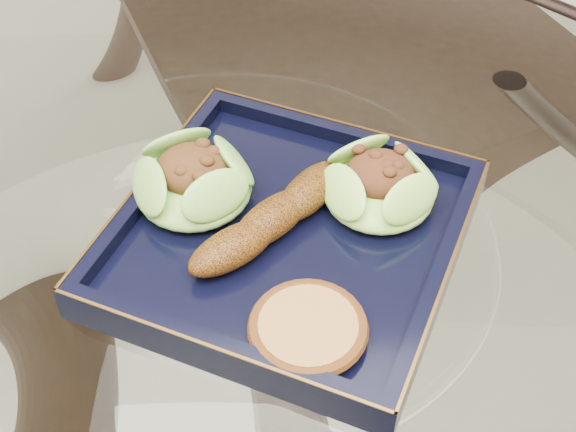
{
  "coord_description": "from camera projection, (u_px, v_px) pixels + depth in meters",
  "views": [
    {
      "loc": [
        0.06,
        -0.41,
        1.27
      ],
      "look_at": [
        0.05,
        0.04,
        0.8
      ],
      "focal_mm": 50.0,
      "sensor_mm": 36.0,
      "label": 1
    }
  ],
  "objects": [
    {
      "name": "roasted_plantain",
      "position": [
        272.0,
        219.0,
        0.65
      ],
      "size": [
        0.13,
        0.14,
        0.03
      ],
      "primitive_type": "ellipsoid",
      "rotation": [
        0.0,
        0.0,
        0.82
      ],
      "color": "#61350A",
      "rests_on": "navy_plate"
    },
    {
      "name": "dining_chair",
      "position": [
        300.0,
        77.0,
        1.18
      ],
      "size": [
        0.57,
        0.57,
        1.0
      ],
      "rotation": [
        0.0,
        0.0,
        0.43
      ],
      "color": "black",
      "rests_on": "ground"
    },
    {
      "name": "lettuce_wrap_left",
      "position": [
        193.0,
        183.0,
        0.68
      ],
      "size": [
        0.11,
        0.11,
        0.04
      ],
      "primitive_type": "ellipsoid",
      "rotation": [
        0.0,
        0.0,
        0.11
      ],
      "color": "#518B28",
      "rests_on": "navy_plate"
    },
    {
      "name": "crumb_patty",
      "position": [
        308.0,
        330.0,
        0.58
      ],
      "size": [
        0.1,
        0.1,
        0.01
      ],
      "primitive_type": "cylinder",
      "rotation": [
        0.0,
        0.0,
        -0.34
      ],
      "color": "#B3773B",
      "rests_on": "navy_plate"
    },
    {
      "name": "dining_table",
      "position": [
        232.0,
        388.0,
        0.77
      ],
      "size": [
        1.13,
        1.13,
        0.77
      ],
      "color": "white",
      "rests_on": "ground"
    },
    {
      "name": "lettuce_wrap_right",
      "position": [
        379.0,
        188.0,
        0.67
      ],
      "size": [
        0.11,
        0.11,
        0.03
      ],
      "primitive_type": "ellipsoid",
      "rotation": [
        0.0,
        0.0,
        0.15
      ],
      "color": "#64A830",
      "rests_on": "navy_plate"
    },
    {
      "name": "navy_plate",
      "position": [
        288.0,
        241.0,
        0.67
      ],
      "size": [
        0.35,
        0.35,
        0.02
      ],
      "primitive_type": "cube",
      "rotation": [
        0.0,
        0.0,
        -0.38
      ],
      "color": "black",
      "rests_on": "dining_table"
    }
  ]
}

